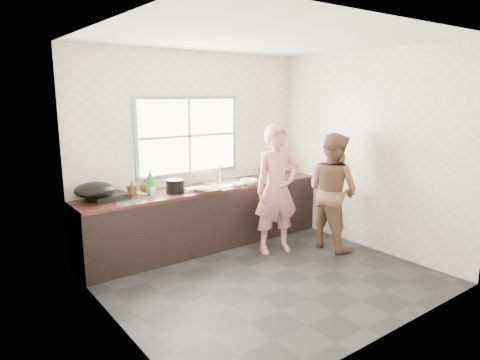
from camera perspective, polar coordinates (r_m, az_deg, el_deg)
floor at (r=5.20m, az=3.48°, el=-12.76°), size 3.60×3.20×0.01m
ceiling at (r=4.78m, az=3.90°, el=18.36°), size 3.60×3.20×0.01m
wall_back at (r=6.11m, az=-6.13°, el=4.08°), size 3.60×0.01×2.70m
wall_left at (r=3.91m, az=-16.94°, el=-0.53°), size 0.01×3.20×2.70m
wall_right at (r=6.12m, az=16.69°, el=3.68°), size 0.01×3.20×2.70m
wall_front at (r=3.76m, az=19.72°, el=-1.19°), size 3.60×0.01×2.70m
cabinet at (r=6.04m, az=-4.41°, el=-5.10°), size 3.60×0.62×0.82m
countertop at (r=5.93m, az=-4.47°, el=-1.12°), size 3.60×0.64×0.04m
sink at (r=6.12m, az=-1.71°, el=-0.46°), size 0.55×0.45×0.02m
faucet at (r=6.25m, az=-2.77°, el=1.14°), size 0.02×0.02×0.30m
window_frame at (r=6.02m, az=-6.92°, el=5.87°), size 1.60×0.05×1.10m
window_glazing at (r=6.00m, az=-6.80°, el=5.85°), size 1.50×0.01×1.00m
woman at (r=5.76m, az=4.91°, el=-1.83°), size 0.67×0.53×1.62m
person_side at (r=6.04m, az=12.21°, el=-1.44°), size 0.64×0.81×1.61m
cutting_board at (r=5.69m, az=-4.36°, el=-1.27°), size 0.44×0.44×0.04m
cleaver at (r=5.68m, az=-6.49°, el=-1.07°), size 0.20×0.14×0.01m
bowl_mince at (r=5.65m, az=-5.01°, el=-1.30°), size 0.25×0.25×0.05m
bowl_crabs at (r=6.07m, az=1.13°, el=-0.31°), size 0.20×0.20×0.06m
bowl_held at (r=5.95m, az=-0.46°, el=-0.55°), size 0.23×0.23×0.06m
black_pot at (r=5.62m, az=-8.63°, el=-0.81°), size 0.29×0.29×0.17m
plate_food at (r=5.69m, az=-12.69°, el=-1.62°), size 0.28×0.28×0.02m
bottle_green at (r=5.60m, az=-11.87°, el=-0.17°), size 0.17×0.17×0.33m
bottle_brown_tall at (r=5.55m, az=-14.23°, el=-1.20°), size 0.09×0.09×0.17m
bottle_brown_short at (r=5.69m, az=-12.47°, el=-0.77°), size 0.16×0.16×0.18m
glass_jar at (r=5.52m, az=-11.57°, el=-1.55°), size 0.09×0.09×0.10m
burner at (r=5.51m, az=-17.25°, el=-2.02°), size 0.46×0.46×0.06m
wok at (r=5.34m, az=-18.83°, el=-1.27°), size 0.62×0.62×0.18m
dish_rack at (r=6.79m, az=3.23°, el=2.03°), size 0.45×0.34×0.32m
pot_lid_left at (r=5.23m, az=-14.98°, el=-2.89°), size 0.35×0.35×0.01m
pot_lid_right at (r=5.67m, az=-14.61°, el=-1.79°), size 0.31×0.31×0.01m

